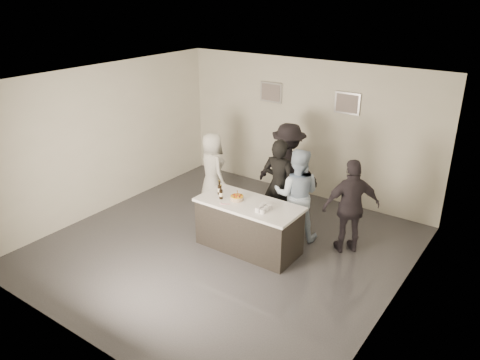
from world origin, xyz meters
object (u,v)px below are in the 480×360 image
(beer_bottle_b, at_px, (221,192))
(person_guest_left, at_px, (212,169))
(beer_bottle_a, at_px, (219,188))
(person_guest_back, at_px, (288,168))
(person_main_blue, at_px, (297,194))
(person_guest_right, at_px, (351,207))
(bar_counter, at_px, (249,226))
(cake, at_px, (237,198))
(person_main_black, at_px, (279,185))

(beer_bottle_b, distance_m, person_guest_left, 1.73)
(beer_bottle_a, height_order, person_guest_back, person_guest_back)
(person_main_blue, bearing_deg, beer_bottle_b, 23.31)
(beer_bottle_a, distance_m, person_guest_back, 1.80)
(person_guest_right, height_order, person_guest_back, person_guest_back)
(beer_bottle_a, bearing_deg, bar_counter, -0.11)
(beer_bottle_a, bearing_deg, cake, -2.59)
(bar_counter, xyz_separation_m, person_main_blue, (0.48, 0.85, 0.42))
(beer_bottle_b, height_order, person_guest_back, person_guest_back)
(beer_bottle_b, bearing_deg, bar_counter, 15.19)
(person_main_black, bearing_deg, beer_bottle_b, 60.52)
(beer_bottle_a, distance_m, person_guest_left, 1.53)
(beer_bottle_b, bearing_deg, person_guest_left, 133.64)
(person_guest_right, bearing_deg, person_guest_back, -66.32)
(person_guest_left, bearing_deg, person_guest_back, -130.30)
(person_guest_left, bearing_deg, beer_bottle_a, 159.16)
(cake, height_order, person_main_blue, person_main_blue)
(beer_bottle_b, bearing_deg, person_main_blue, 45.27)
(bar_counter, height_order, person_guest_back, person_guest_back)
(person_main_black, xyz_separation_m, person_guest_back, (-0.25, 0.77, 0.04))
(person_guest_back, bearing_deg, bar_counter, 81.85)
(cake, distance_m, person_guest_back, 1.77)
(beer_bottle_b, height_order, person_main_black, person_main_black)
(bar_counter, bearing_deg, person_main_black, 88.92)
(bar_counter, distance_m, person_main_blue, 1.06)
(beer_bottle_b, bearing_deg, person_guest_back, 81.68)
(cake, distance_m, beer_bottle_a, 0.41)
(beer_bottle_a, relative_size, person_guest_right, 0.15)
(cake, bearing_deg, person_guest_back, 89.54)
(person_main_blue, relative_size, person_guest_back, 0.93)
(bar_counter, distance_m, beer_bottle_b, 0.78)
(bar_counter, height_order, beer_bottle_b, beer_bottle_b)
(bar_counter, distance_m, person_guest_left, 2.05)
(beer_bottle_a, height_order, beer_bottle_b, same)
(cake, relative_size, person_main_blue, 0.13)
(person_main_black, bearing_deg, bar_counter, 84.45)
(beer_bottle_a, distance_m, beer_bottle_b, 0.20)
(person_guest_right, xyz_separation_m, person_guest_back, (-1.71, 0.77, 0.08))
(bar_counter, relative_size, person_guest_back, 0.99)
(beer_bottle_a, xyz_separation_m, person_guest_back, (0.42, 1.75, -0.09))
(bar_counter, relative_size, beer_bottle_b, 7.15)
(cake, bearing_deg, person_main_blue, 50.45)
(bar_counter, xyz_separation_m, beer_bottle_a, (-0.65, 0.00, 0.58))
(beer_bottle_a, bearing_deg, beer_bottle_b, -44.12)
(bar_counter, relative_size, person_main_blue, 1.07)
(beer_bottle_a, height_order, person_guest_left, person_guest_left)
(cake, height_order, person_guest_left, person_guest_left)
(beer_bottle_b, relative_size, person_main_black, 0.14)
(bar_counter, bearing_deg, person_guest_right, 33.41)
(beer_bottle_a, height_order, person_guest_right, person_guest_right)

